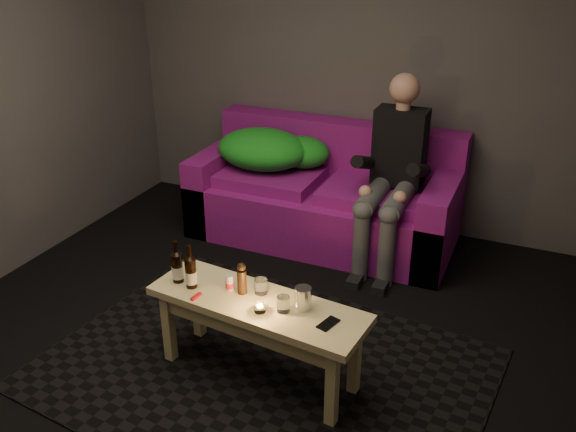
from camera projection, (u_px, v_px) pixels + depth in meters
name	position (u px, v px, depth m)	size (l,w,h in m)	color
floor	(229.00, 367.00, 3.53)	(4.50, 4.50, 0.00)	black
room	(258.00, 66.00, 3.22)	(4.50, 4.50, 4.50)	silver
rug	(263.00, 369.00, 3.51)	(2.44, 1.77, 0.01)	black
sofa	(326.00, 198.00, 4.93)	(2.07, 0.93, 0.89)	#821172
green_blanket	(270.00, 150.00, 4.95)	(0.91, 0.62, 0.31)	#198D1E
person	(393.00, 170.00, 4.42)	(0.37, 0.86, 1.38)	black
coffee_table	(258.00, 315.00, 3.29)	(1.25, 0.51, 0.50)	#E2CF84
beer_bottle_a	(177.00, 267.00, 3.40)	(0.06, 0.06, 0.25)	black
beer_bottle_b	(191.00, 272.00, 3.34)	(0.07, 0.07, 0.26)	black
salt_shaker	(230.00, 283.00, 3.33)	(0.04, 0.04, 0.09)	silver
pepper_mill	(242.00, 282.00, 3.30)	(0.05, 0.05, 0.14)	black
tumbler_back	(261.00, 286.00, 3.31)	(0.07, 0.07, 0.08)	white
tealight	(260.00, 308.00, 3.15)	(0.06, 0.06, 0.05)	white
tumbler_front	(283.00, 304.00, 3.15)	(0.07, 0.07, 0.09)	white
steel_cup	(303.00, 298.00, 3.17)	(0.09, 0.09, 0.12)	silver
smartphone	(328.00, 324.00, 3.06)	(0.06, 0.13, 0.01)	black
red_lighter	(196.00, 296.00, 3.28)	(0.02, 0.08, 0.01)	red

